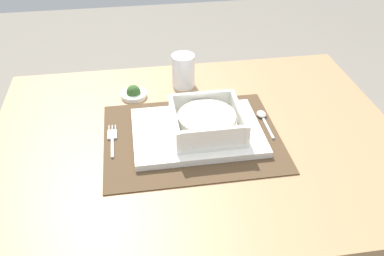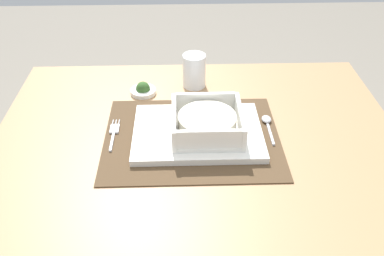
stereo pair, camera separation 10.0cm
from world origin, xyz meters
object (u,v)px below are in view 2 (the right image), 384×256
at_px(dining_table, 197,170).
at_px(drinking_glass, 192,72).
at_px(fork, 114,132).
at_px(porridge_bowl, 207,122).
at_px(condiment_saucer, 143,90).
at_px(butter_knife, 260,139).
at_px(spoon, 267,122).

distance_m(dining_table, drinking_glass, 0.29).
distance_m(fork, drinking_glass, 0.31).
height_order(dining_table, porridge_bowl, porridge_bowl).
height_order(fork, condiment_saucer, condiment_saucer).
distance_m(porridge_bowl, fork, 0.23).
height_order(fork, butter_knife, butter_knife).
xyz_separation_m(porridge_bowl, spoon, (0.15, 0.05, -0.03)).
bearing_deg(porridge_bowl, spoon, 16.31).
bearing_deg(spoon, drinking_glass, 133.98).
distance_m(butter_knife, drinking_glass, 0.31).
height_order(butter_knife, condiment_saucer, condiment_saucer).
relative_size(fork, butter_knife, 0.90).
height_order(porridge_bowl, drinking_glass, drinking_glass).
distance_m(porridge_bowl, spoon, 0.17).
bearing_deg(porridge_bowl, drinking_glass, 96.19).
bearing_deg(dining_table, fork, 174.31).
distance_m(dining_table, spoon, 0.21).
xyz_separation_m(porridge_bowl, drinking_glass, (-0.03, 0.25, -0.00)).
xyz_separation_m(fork, spoon, (0.38, 0.03, 0.00)).
relative_size(butter_knife, drinking_glass, 1.45).
height_order(porridge_bowl, fork, porridge_bowl).
bearing_deg(dining_table, condiment_saucer, 124.45).
height_order(spoon, condiment_saucer, condiment_saucer).
relative_size(spoon, butter_knife, 0.83).
relative_size(spoon, condiment_saucer, 1.61).
distance_m(dining_table, condiment_saucer, 0.28).
relative_size(porridge_bowl, drinking_glass, 1.73).
height_order(porridge_bowl, butter_knife, porridge_bowl).
bearing_deg(butter_knife, dining_table, 176.51).
bearing_deg(porridge_bowl, condiment_saucer, 128.61).
bearing_deg(drinking_glass, porridge_bowl, -83.81).
xyz_separation_m(fork, drinking_glass, (0.20, 0.23, 0.04)).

